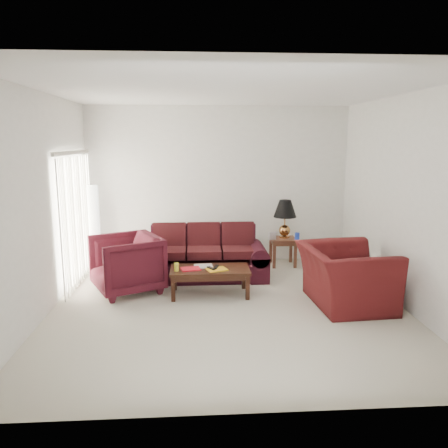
{
  "coord_description": "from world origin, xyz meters",
  "views": [
    {
      "loc": [
        -0.44,
        -5.92,
        2.36
      ],
      "look_at": [
        0.0,
        0.85,
        1.05
      ],
      "focal_mm": 35.0,
      "sensor_mm": 36.0,
      "label": 1
    }
  ],
  "objects_px": {
    "armchair_left": "(127,264)",
    "armchair_right": "(345,276)",
    "sofa": "(204,253)",
    "coffee_table": "(210,282)",
    "end_table": "(283,252)",
    "floor_lamp": "(94,227)"
  },
  "relations": [
    {
      "from": "armchair_left",
      "to": "coffee_table",
      "type": "bearing_deg",
      "value": 53.67
    },
    {
      "from": "sofa",
      "to": "end_table",
      "type": "xyz_separation_m",
      "value": [
        1.51,
        0.69,
        -0.18
      ]
    },
    {
      "from": "end_table",
      "to": "floor_lamp",
      "type": "distance_m",
      "value": 3.56
    },
    {
      "from": "armchair_left",
      "to": "armchair_right",
      "type": "relative_size",
      "value": 0.76
    },
    {
      "from": "floor_lamp",
      "to": "coffee_table",
      "type": "relative_size",
      "value": 1.3
    },
    {
      "from": "end_table",
      "to": "armchair_left",
      "type": "relative_size",
      "value": 0.53
    },
    {
      "from": "sofa",
      "to": "coffee_table",
      "type": "relative_size",
      "value": 1.79
    },
    {
      "from": "end_table",
      "to": "armchair_right",
      "type": "height_order",
      "value": "armchair_right"
    },
    {
      "from": "end_table",
      "to": "coffee_table",
      "type": "relative_size",
      "value": 0.44
    },
    {
      "from": "floor_lamp",
      "to": "coffee_table",
      "type": "bearing_deg",
      "value": -37.09
    },
    {
      "from": "armchair_left",
      "to": "armchair_right",
      "type": "bearing_deg",
      "value": 50.57
    },
    {
      "from": "end_table",
      "to": "coffee_table",
      "type": "distance_m",
      "value": 2.11
    },
    {
      "from": "sofa",
      "to": "coffee_table",
      "type": "height_order",
      "value": "sofa"
    },
    {
      "from": "armchair_right",
      "to": "end_table",
      "type": "bearing_deg",
      "value": 9.23
    },
    {
      "from": "armchair_left",
      "to": "coffee_table",
      "type": "relative_size",
      "value": 0.82
    },
    {
      "from": "sofa",
      "to": "end_table",
      "type": "distance_m",
      "value": 1.67
    },
    {
      "from": "sofa",
      "to": "armchair_left",
      "type": "xyz_separation_m",
      "value": [
        -1.23,
        -0.61,
        0.01
      ]
    },
    {
      "from": "armchair_right",
      "to": "floor_lamp",
      "type": "bearing_deg",
      "value": 58.12
    },
    {
      "from": "sofa",
      "to": "armchair_right",
      "type": "distance_m",
      "value": 2.44
    },
    {
      "from": "coffee_table",
      "to": "armchair_left",
      "type": "bearing_deg",
      "value": 150.41
    },
    {
      "from": "floor_lamp",
      "to": "armchair_right",
      "type": "distance_m",
      "value": 4.55
    },
    {
      "from": "floor_lamp",
      "to": "armchair_right",
      "type": "bearing_deg",
      "value": -27.68
    }
  ]
}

